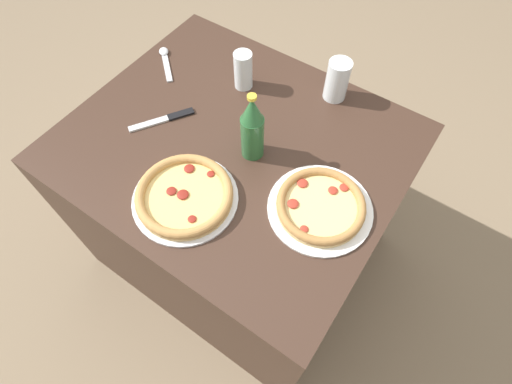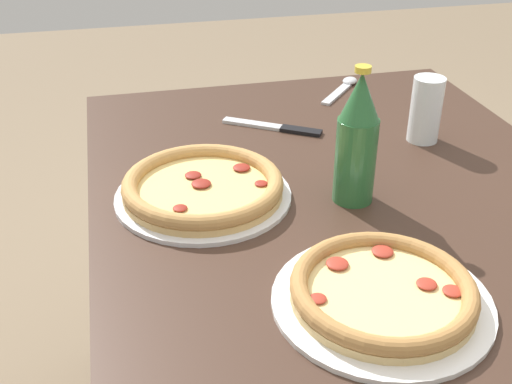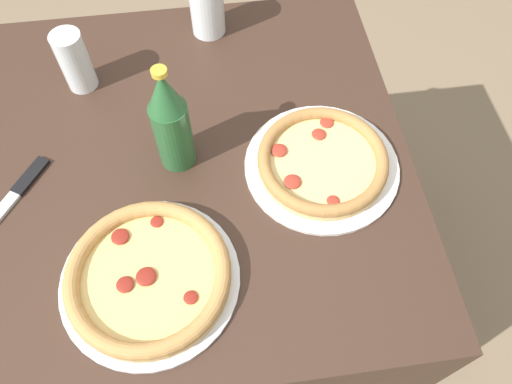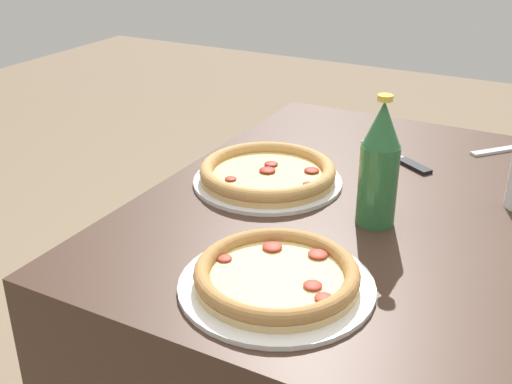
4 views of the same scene
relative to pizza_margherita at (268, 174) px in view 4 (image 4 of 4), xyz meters
The scene contains 5 objects.
table 0.48m from the pizza_margherita, 88.05° to the right, with size 1.04×0.88×0.78m.
pizza_margherita is the anchor object (origin of this frame).
pizza_salami 0.38m from the pizza_margherita, 150.52° to the right, with size 0.30×0.30×0.04m.
beer_bottle 0.27m from the pizza_margherita, 103.87° to the right, with size 0.07×0.07×0.24m.
knife 0.32m from the pizza_margherita, 38.04° to the right, with size 0.14×0.19×0.01m.
Camera 4 is at (-1.06, -0.30, 1.31)m, focal length 45.00 mm.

